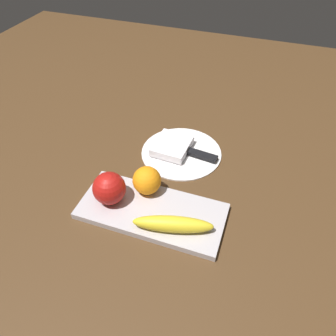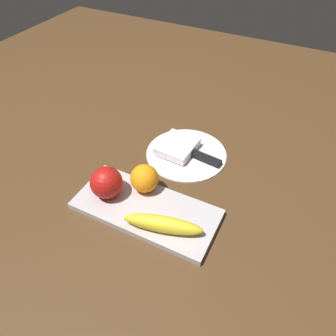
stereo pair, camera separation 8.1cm
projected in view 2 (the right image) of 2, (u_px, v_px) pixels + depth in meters
name	position (u px, v px, depth m)	size (l,w,h in m)	color
ground_plane	(158.00, 211.00, 0.81)	(2.40, 2.40, 0.00)	#493019
fruit_tray	(146.00, 209.00, 0.80)	(0.36, 0.16, 0.02)	#B8B1B5
apple	(106.00, 183.00, 0.80)	(0.08, 0.08, 0.08)	#B21712
banana	(163.00, 224.00, 0.74)	(0.19, 0.04, 0.04)	yellow
orange_near_apple	(144.00, 178.00, 0.82)	(0.07, 0.07, 0.07)	orange
dinner_plate	(186.00, 153.00, 0.97)	(0.24, 0.24, 0.01)	white
folded_napkin	(177.00, 146.00, 0.96)	(0.10, 0.11, 0.02)	white
knife	(202.00, 157.00, 0.94)	(0.18, 0.04, 0.01)	silver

